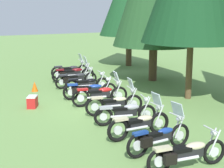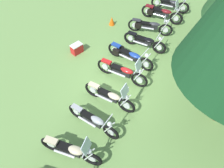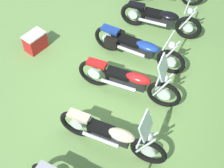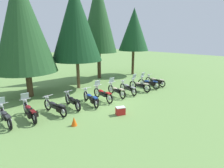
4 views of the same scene
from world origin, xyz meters
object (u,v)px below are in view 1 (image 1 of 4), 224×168
at_px(motorcycle_3, 87,84).
at_px(motorcycle_6, 115,103).
at_px(motorcycle_9, 159,137).
at_px(traffic_cone, 35,86).
at_px(motorcycle_1, 73,73).
at_px(motorcycle_0, 70,70).
at_px(motorcycle_5, 101,94).
at_px(motorcycle_2, 76,79).
at_px(motorcycle_7, 126,112).
at_px(motorcycle_4, 89,89).
at_px(picnic_cooler, 32,102).
at_px(motorcycle_10, 186,153).
at_px(motorcycle_8, 140,123).

xyz_separation_m(motorcycle_3, motorcycle_6, (3.75, -0.41, 0.03)).
xyz_separation_m(motorcycle_9, traffic_cone, (-8.83, -1.26, -0.22)).
xyz_separation_m(motorcycle_1, motorcycle_6, (6.41, -0.64, -0.01)).
bearing_deg(motorcycle_0, motorcycle_5, -95.37).
bearing_deg(motorcycle_2, motorcycle_1, 70.71).
bearing_deg(motorcycle_7, motorcycle_3, 96.62).
height_order(motorcycle_4, motorcycle_9, motorcycle_9).
bearing_deg(motorcycle_0, motorcycle_2, -101.23).
height_order(motorcycle_2, motorcycle_3, motorcycle_2).
bearing_deg(motorcycle_0, motorcycle_4, -97.85).
height_order(motorcycle_4, picnic_cooler, motorcycle_4).
xyz_separation_m(motorcycle_1, motorcycle_10, (11.32, -1.14, -0.04)).
xyz_separation_m(motorcycle_5, motorcycle_8, (3.90, -0.45, -0.02)).
height_order(motorcycle_1, motorcycle_8, motorcycle_1).
relative_size(motorcycle_5, motorcycle_8, 1.08).
bearing_deg(traffic_cone, motorcycle_5, 26.45).
distance_m(motorcycle_3, motorcycle_5, 2.37).
distance_m(motorcycle_2, motorcycle_4, 2.52).
height_order(motorcycle_5, motorcycle_9, motorcycle_5).
relative_size(motorcycle_5, traffic_cone, 4.96).
height_order(motorcycle_6, motorcycle_10, motorcycle_6).
height_order(motorcycle_1, motorcycle_2, motorcycle_1).
xyz_separation_m(motorcycle_3, motorcycle_7, (4.95, -0.59, 0.01)).
xyz_separation_m(motorcycle_6, motorcycle_10, (4.91, -0.50, -0.02)).
bearing_deg(motorcycle_5, traffic_cone, 124.87).
xyz_separation_m(motorcycle_0, motorcycle_9, (11.31, -1.46, 0.01)).
xyz_separation_m(motorcycle_8, picnic_cooler, (-4.84, -2.18, -0.23)).
distance_m(motorcycle_4, traffic_cone, 3.12).
distance_m(motorcycle_2, traffic_cone, 2.10).
bearing_deg(motorcycle_9, motorcycle_5, 78.76).
relative_size(motorcycle_3, motorcycle_9, 1.00).
distance_m(motorcycle_0, motorcycle_7, 8.85).
xyz_separation_m(motorcycle_7, traffic_cone, (-6.30, -1.61, -0.21)).
bearing_deg(motorcycle_7, motorcycle_10, -81.41).
bearing_deg(motorcycle_1, traffic_cone, -145.57).
xyz_separation_m(motorcycle_2, motorcycle_3, (1.29, 0.11, -0.02)).
bearing_deg(motorcycle_0, motorcycle_7, -94.47).
xyz_separation_m(motorcycle_4, motorcycle_6, (2.54, 0.02, 0.02)).
bearing_deg(motorcycle_9, picnic_cooler, 103.82).
height_order(motorcycle_4, traffic_cone, motorcycle_4).
bearing_deg(motorcycle_10, motorcycle_8, 92.36).
distance_m(motorcycle_6, motorcycle_9, 3.77).
height_order(motorcycle_4, motorcycle_8, motorcycle_8).
height_order(motorcycle_0, motorcycle_4, motorcycle_0).
distance_m(motorcycle_5, motorcycle_7, 2.62).
height_order(motorcycle_10, traffic_cone, motorcycle_10).
height_order(motorcycle_3, motorcycle_7, motorcycle_3).
height_order(motorcycle_2, motorcycle_9, motorcycle_9).
xyz_separation_m(motorcycle_1, picnic_cooler, (4.07, -3.22, -0.24)).
bearing_deg(motorcycle_1, motorcycle_4, -93.55).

